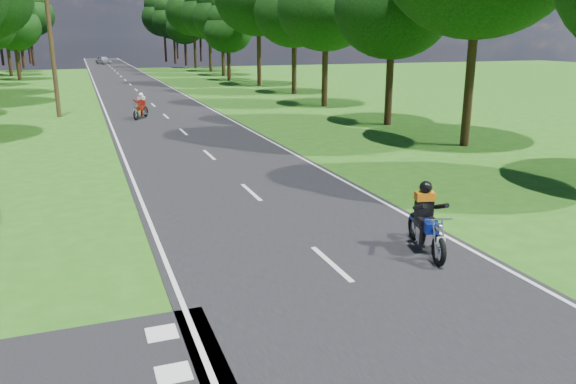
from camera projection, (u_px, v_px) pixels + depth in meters
name	position (u px, v px, depth m)	size (l,w,h in m)	color
ground	(377.00, 305.00, 10.13)	(160.00, 160.00, 0.00)	#245C15
main_road	(130.00, 85.00, 55.34)	(7.00, 140.00, 0.02)	black
road_markings	(130.00, 86.00, 53.60)	(7.40, 140.00, 0.01)	silver
treeline	(130.00, 2.00, 62.69)	(40.00, 115.35, 14.78)	black
telegraph_pole	(52.00, 47.00, 32.37)	(1.20, 0.26, 8.00)	#382616
rider_near_blue	(427.00, 218.00, 12.40)	(0.63, 1.90, 1.59)	#0D2093
rider_far_red	(140.00, 106.00, 32.59)	(0.59, 1.77, 1.48)	#A0230C
distant_car	(103.00, 60.00, 94.46)	(1.57, 3.90, 1.33)	silver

